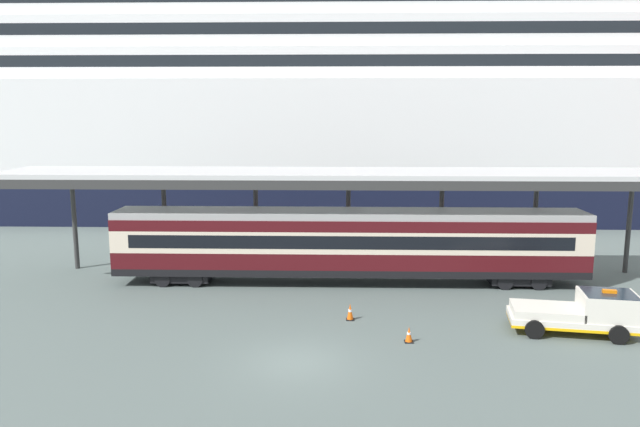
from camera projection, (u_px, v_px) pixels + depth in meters
ground_plane at (298, 362)px, 23.06m from camera, size 400.00×400.00×0.00m
cruise_ship at (176, 92)px, 62.58m from camera, size 147.72×29.92×34.50m
platform_canopy at (349, 177)px, 33.18m from camera, size 38.73×5.11×6.25m
train_carriage at (349, 242)px, 33.32m from camera, size 25.90×2.81×4.11m
service_truck at (585, 312)px, 25.84m from camera, size 5.45×2.87×2.02m
traffic_cone_near at (350, 312)px, 27.64m from camera, size 0.36×0.36×0.78m
traffic_cone_mid at (409, 335)px, 24.97m from camera, size 0.36×0.36×0.67m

